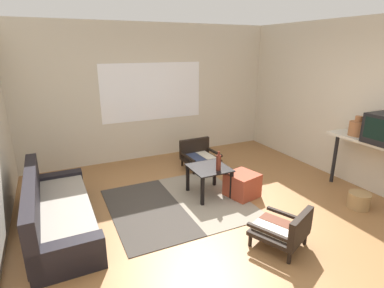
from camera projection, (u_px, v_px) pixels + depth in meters
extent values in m
plane|color=olive|center=(229.00, 226.00, 3.98)|extent=(7.80, 7.80, 0.00)
cube|color=beige|center=(152.00, 93.00, 6.20)|extent=(5.60, 0.12, 2.70)
cube|color=white|center=(153.00, 92.00, 6.14)|extent=(2.09, 0.01, 1.14)
cube|color=beige|center=(362.00, 104.00, 4.91)|extent=(0.12, 6.60, 2.70)
cube|color=#38332D|center=(147.00, 210.00, 4.34)|extent=(0.99, 1.83, 0.01)
cube|color=gray|center=(208.00, 197.00, 4.74)|extent=(0.99, 1.83, 0.01)
cube|color=black|center=(63.00, 219.00, 3.92)|extent=(0.75, 2.10, 0.23)
cube|color=gray|center=(64.00, 207.00, 3.88)|extent=(0.64, 1.92, 0.10)
cube|color=black|center=(33.00, 203.00, 3.70)|extent=(0.16, 2.10, 0.61)
cube|color=black|center=(58.00, 185.00, 4.72)|extent=(0.73, 0.19, 0.38)
cube|color=black|center=(69.00, 258.00, 3.07)|extent=(0.73, 0.19, 0.38)
cube|color=black|center=(209.00, 168.00, 4.67)|extent=(0.58, 0.60, 0.02)
cube|color=black|center=(188.00, 178.00, 4.87)|extent=(0.04, 0.04, 0.45)
cube|color=black|center=(215.00, 173.00, 5.07)|extent=(0.04, 0.04, 0.45)
cube|color=black|center=(202.00, 192.00, 4.42)|extent=(0.04, 0.04, 0.45)
cube|color=black|center=(231.00, 185.00, 4.62)|extent=(0.04, 0.04, 0.45)
cylinder|color=black|center=(220.00, 166.00, 5.80)|extent=(0.04, 0.04, 0.14)
cylinder|color=black|center=(194.00, 171.00, 5.55)|extent=(0.04, 0.04, 0.14)
cylinder|color=black|center=(207.00, 158.00, 6.21)|extent=(0.04, 0.04, 0.14)
cylinder|color=black|center=(182.00, 163.00, 5.96)|extent=(0.04, 0.04, 0.14)
cube|color=black|center=(201.00, 160.00, 5.85)|extent=(0.66, 0.59, 0.05)
cube|color=beige|center=(206.00, 156.00, 5.87)|extent=(0.23, 0.52, 0.06)
cube|color=#2D3856|center=(196.00, 158.00, 5.77)|extent=(0.23, 0.52, 0.06)
cube|color=black|center=(194.00, 147.00, 6.01)|extent=(0.64, 0.10, 0.33)
cube|color=black|center=(214.00, 152.00, 5.95)|extent=(0.07, 0.57, 0.04)
cube|color=black|center=(187.00, 157.00, 5.69)|extent=(0.07, 0.57, 0.04)
cylinder|color=black|center=(250.00, 240.00, 3.56)|extent=(0.04, 0.04, 0.15)
cylinder|color=black|center=(268.00, 224.00, 3.88)|extent=(0.04, 0.04, 0.15)
cylinder|color=black|center=(289.00, 257.00, 3.26)|extent=(0.04, 0.04, 0.15)
cylinder|color=black|center=(305.00, 239.00, 3.58)|extent=(0.04, 0.04, 0.15)
cube|color=black|center=(279.00, 232.00, 3.54)|extent=(0.71, 0.72, 0.05)
cube|color=beige|center=(274.00, 231.00, 3.47)|extent=(0.36, 0.52, 0.06)
cube|color=brown|center=(281.00, 224.00, 3.60)|extent=(0.36, 0.52, 0.06)
cube|color=black|center=(301.00, 227.00, 3.33)|extent=(0.51, 0.28, 0.30)
cube|color=black|center=(270.00, 233.00, 3.33)|extent=(0.27, 0.53, 0.04)
cube|color=black|center=(288.00, 215.00, 3.68)|extent=(0.27, 0.53, 0.04)
cube|color=#993D28|center=(242.00, 185.00, 4.72)|extent=(0.53, 0.53, 0.38)
cube|color=beige|center=(377.00, 143.00, 4.44)|extent=(0.42, 1.44, 0.04)
cylinder|color=black|center=(335.00, 158.00, 5.15)|extent=(0.06, 0.06, 0.88)
cube|color=black|center=(375.00, 129.00, 4.20)|extent=(0.01, 0.32, 0.30)
cylinder|color=#935B38|center=(357.00, 129.00, 4.70)|extent=(0.24, 0.24, 0.22)
cylinder|color=#935B38|center=(359.00, 119.00, 4.65)|extent=(0.10, 0.10, 0.09)
cylinder|color=#5B2319|center=(219.00, 163.00, 4.53)|extent=(0.07, 0.07, 0.24)
cylinder|color=#5B2319|center=(219.00, 153.00, 4.48)|extent=(0.03, 0.03, 0.06)
cylinder|color=#9E7A4C|center=(359.00, 200.00, 4.39)|extent=(0.30, 0.30, 0.23)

